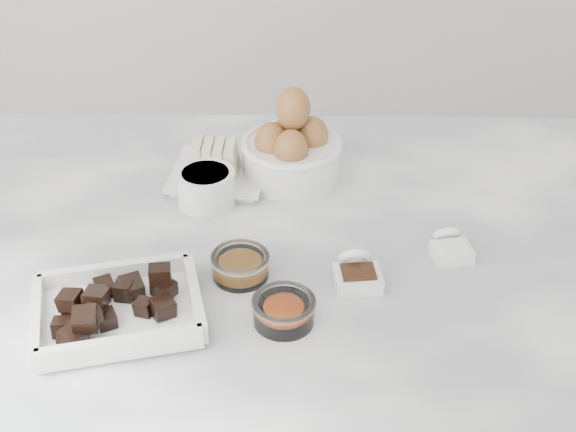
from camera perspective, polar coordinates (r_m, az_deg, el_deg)
The scene contains 9 objects.
marble_slab at distance 1.09m, azimuth -1.09°, elevation -3.50°, with size 1.20×0.80×0.04m, color white.
chocolate_dish at distance 0.98m, azimuth -12.04°, elevation -6.33°, with size 0.23×0.19×0.05m.
butter_plate at distance 1.23m, azimuth -5.01°, elevation 3.55°, with size 0.16×0.16×0.06m.
sugar_ramekin at distance 1.17m, azimuth -5.84°, elevation 2.14°, with size 0.09×0.09×0.05m.
egg_bowl at distance 1.21m, azimuth 0.27°, elevation 4.79°, with size 0.15×0.15×0.15m.
honey_bowl at distance 1.03m, azimuth -3.41°, elevation -3.51°, with size 0.08×0.08×0.03m.
zest_bowl at distance 0.96m, azimuth -0.30°, elevation -6.67°, with size 0.08×0.08×0.03m.
vanilla_spoon at distance 1.02m, azimuth 4.92°, elevation -4.07°, with size 0.06×0.08×0.04m.
salt_spoon at distance 1.08m, azimuth 11.47°, elevation -2.21°, with size 0.06×0.07×0.04m.
Camera 1 is at (0.04, -0.86, 1.59)m, focal length 50.00 mm.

